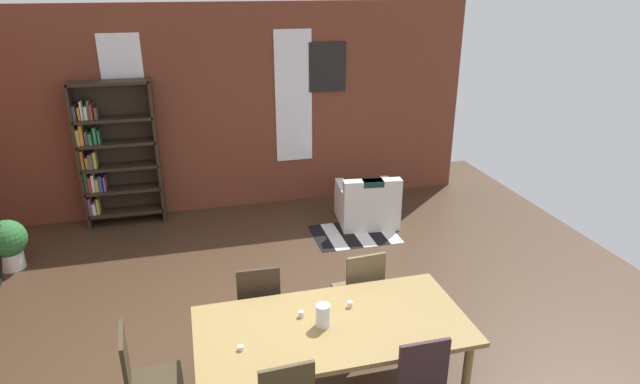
% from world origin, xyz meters
% --- Properties ---
extents(ground_plane, '(9.49, 9.49, 0.00)m').
position_xyz_m(ground_plane, '(0.00, 0.00, 0.00)').
color(ground_plane, '#402C1D').
extents(back_wall_brick, '(7.71, 0.12, 2.99)m').
position_xyz_m(back_wall_brick, '(0.00, 3.71, 1.50)').
color(back_wall_brick, brown).
rests_on(back_wall_brick, ground).
extents(window_pane_0, '(0.55, 0.02, 1.94)m').
position_xyz_m(window_pane_0, '(-1.17, 3.64, 1.65)').
color(window_pane_0, white).
extents(window_pane_1, '(0.55, 0.02, 1.94)m').
position_xyz_m(window_pane_1, '(1.17, 3.64, 1.65)').
color(window_pane_1, white).
extents(dining_table, '(2.16, 1.05, 0.74)m').
position_xyz_m(dining_table, '(0.56, -0.68, 0.67)').
color(dining_table, olive).
rests_on(dining_table, ground).
extents(vase_on_table, '(0.11, 0.11, 0.19)m').
position_xyz_m(vase_on_table, '(0.48, -0.68, 0.84)').
color(vase_on_table, silver).
rests_on(vase_on_table, dining_table).
extents(tealight_candle_0, '(0.04, 0.04, 0.05)m').
position_xyz_m(tealight_candle_0, '(0.34, -0.52, 0.77)').
color(tealight_candle_0, silver).
rests_on(tealight_candle_0, dining_table).
extents(tealight_candle_1, '(0.04, 0.04, 0.03)m').
position_xyz_m(tealight_candle_1, '(-0.18, -0.82, 0.76)').
color(tealight_candle_1, silver).
rests_on(tealight_candle_1, dining_table).
extents(tealight_candle_2, '(0.04, 0.04, 0.05)m').
position_xyz_m(tealight_candle_2, '(0.76, -0.49, 0.77)').
color(tealight_candle_2, silver).
rests_on(tealight_candle_2, dining_table).
extents(dining_chair_head_left, '(0.43, 0.43, 0.95)m').
position_xyz_m(dining_chair_head_left, '(-0.89, -0.69, 0.51)').
color(dining_chair_head_left, '#382F1E').
rests_on(dining_chair_head_left, ground).
extents(dining_chair_far_left, '(0.41, 0.41, 0.95)m').
position_xyz_m(dining_chair_far_left, '(0.07, 0.07, 0.51)').
color(dining_chair_far_left, '#32261C').
rests_on(dining_chair_far_left, ground).
extents(dining_chair_far_right, '(0.43, 0.43, 0.95)m').
position_xyz_m(dining_chair_far_right, '(1.05, 0.07, 0.51)').
color(dining_chair_far_right, brown).
rests_on(dining_chair_far_right, ground).
extents(bookshelf_tall, '(1.06, 0.31, 2.03)m').
position_xyz_m(bookshelf_tall, '(-1.42, 3.47, 1.03)').
color(bookshelf_tall, '#2D2319').
rests_on(bookshelf_tall, ground).
extents(armchair_white, '(0.88, 0.88, 0.75)m').
position_xyz_m(armchair_white, '(1.99, 2.56, 0.28)').
color(armchair_white, silver).
rests_on(armchair_white, ground).
extents(potted_plant_by_shelf, '(0.45, 0.45, 0.62)m').
position_xyz_m(potted_plant_by_shelf, '(-2.61, 2.39, 0.35)').
color(potted_plant_by_shelf, silver).
rests_on(potted_plant_by_shelf, ground).
extents(striped_rug, '(1.14, 0.83, 0.01)m').
position_xyz_m(striped_rug, '(1.70, 2.23, 0.00)').
color(striped_rug, black).
rests_on(striped_rug, ground).
extents(framed_picture, '(0.56, 0.03, 0.72)m').
position_xyz_m(framed_picture, '(1.69, 3.64, 2.07)').
color(framed_picture, black).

